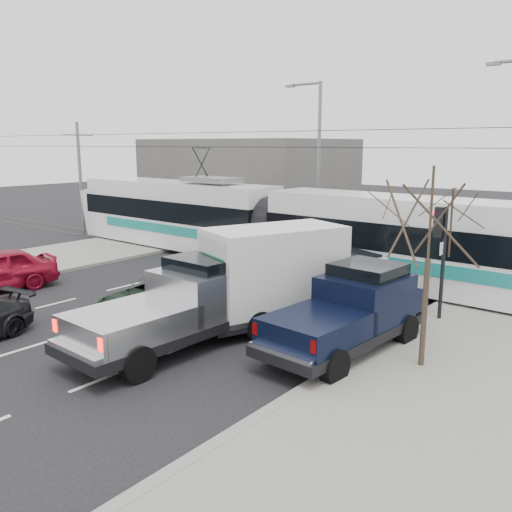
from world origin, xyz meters
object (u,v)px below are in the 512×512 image
Objects in this scene: bare_tree at (430,223)px; green_car at (159,296)px; silver_pickup at (188,303)px; street_lamp_far at (316,154)px; navy_pickup at (352,310)px; tram at (275,226)px; traffic_signal at (441,238)px; box_truck at (289,275)px.

green_car is (-8.61, -1.11, -3.12)m from bare_tree.
bare_tree is 0.74× the size of silver_pickup.
navy_pickup is (9.71, -13.39, -3.95)m from street_lamp_far.
street_lamp_far reaches higher than green_car.
bare_tree is 0.19× the size of tram.
traffic_signal is at bearing 105.76° from bare_tree.
green_car is at bearing -172.63° from bare_tree.
bare_tree is 4.28m from traffic_signal.
silver_pickup is at bearing -144.04° from navy_pickup.
bare_tree reaches higher than traffic_signal.
silver_pickup is (3.98, -9.58, -0.73)m from tram.
traffic_signal is at bearing 60.39° from box_truck.
street_lamp_far is 1.57× the size of navy_pickup.
street_lamp_far is 0.34× the size of tram.
traffic_signal is 4.90m from box_truck.
tram is 8.11m from box_truck.
tram is at bearing -74.01° from street_lamp_far.
green_car is (1.39, -8.39, -1.26)m from tram.
box_truck is 1.15× the size of navy_pickup.
bare_tree is at bearing -48.88° from street_lamp_far.
street_lamp_far reaches higher than silver_pickup.
bare_tree is 17.97m from street_lamp_far.
box_truck reaches higher than silver_pickup.
green_car is at bearing -164.86° from navy_pickup.
navy_pickup is at bearing 177.02° from bare_tree.
bare_tree reaches higher than navy_pickup.
street_lamp_far is at bearing 112.85° from silver_pickup.
box_truck is (5.16, -6.24, -0.38)m from tram.
silver_pickup is at bearing -159.07° from bare_tree.
tram reaches higher than bare_tree.
tram is at bearing 115.37° from silver_pickup.
navy_pickup is at bearing -54.04° from street_lamp_far.
tram is 8.59m from green_car.
street_lamp_far is at bearing 138.28° from traffic_signal.
silver_pickup is 2.90m from green_car.
traffic_signal is 0.75× the size of green_car.
traffic_signal is 0.53× the size of silver_pickup.
green_car is at bearing -145.67° from traffic_signal.
street_lamp_far is 14.71m from box_truck.
street_lamp_far reaches higher than bare_tree.
box_truck is (-3.71, -2.97, -1.19)m from traffic_signal.
green_car is (-2.59, 1.19, -0.54)m from silver_pickup.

